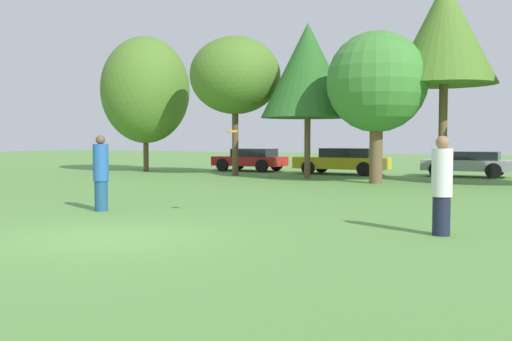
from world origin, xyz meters
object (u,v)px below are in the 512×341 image
person_thrower (101,173)px  tree_4 (445,33)px  tree_3 (377,83)px  tree_1 (235,76)px  person_catcher (442,185)px  tree_0 (145,90)px  parked_car_silver (469,163)px  tree_2 (308,71)px  parked_car_red (251,159)px  frisbee (232,131)px  parked_car_yellow (343,160)px

person_thrower → tree_4: tree_4 is taller
tree_3 → tree_4: (2.32, 1.30, 1.95)m
tree_1 → person_catcher: bearing=-48.2°
tree_3 → tree_0: bearing=169.6°
tree_1 → tree_4: tree_4 is taller
tree_3 → parked_car_silver: size_ratio=1.52×
tree_3 → tree_2: bearing=156.6°
tree_3 → parked_car_silver: tree_3 is taller
person_thrower → tree_0: 17.75m
tree_4 → parked_car_red: 12.81m
tree_1 → person_thrower: bearing=-73.7°
parked_car_silver → person_catcher: bearing=96.0°
person_thrower → frisbee: (3.51, 0.34, 1.00)m
person_thrower → tree_0: bearing=123.9°
parked_car_red → parked_car_yellow: bearing=174.7°
tree_0 → frisbee: bearing=-46.1°
tree_1 → parked_car_red: tree_1 is taller
tree_1 → tree_2: 3.80m
tree_0 → parked_car_silver: size_ratio=1.83×
tree_2 → parked_car_yellow: size_ratio=1.51×
frisbee → tree_1: bearing=119.5°
person_catcher → tree_0: 23.18m
parked_car_silver → parked_car_yellow: bearing=8.1°
person_catcher → person_thrower: bearing=-0.0°
tree_3 → person_thrower: bearing=-106.1°
person_catcher → parked_car_silver: 17.71m
tree_2 → parked_car_yellow: (0.49, 3.45, -4.11)m
person_catcher → frisbee: (-4.55, 0.22, 1.02)m
frisbee → parked_car_silver: frisbee is taller
person_catcher → tree_3: size_ratio=0.31×
tree_0 → tree_2: bearing=-5.2°
tree_0 → parked_car_yellow: tree_0 is taller
person_thrower → parked_car_yellow: 16.88m
tree_3 → parked_car_yellow: size_ratio=1.31×
person_catcher → tree_4: (-2.31, 13.04, 5.01)m
tree_4 → tree_1: bearing=177.7°
frisbee → tree_4: 13.61m
tree_3 → tree_4: size_ratio=0.75×
person_catcher → tree_0: tree_0 is taller
tree_3 → parked_car_red: size_ratio=1.55×
person_thrower → tree_2: bearing=89.8°
person_thrower → tree_1: 14.64m
person_thrower → frisbee: size_ratio=8.04×
person_thrower → tree_2: (-0.16, 13.42, 3.86)m
tree_0 → tree_4: tree_4 is taller
person_thrower → tree_4: 15.21m
tree_2 → parked_car_yellow: tree_2 is taller
person_thrower → tree_3: (3.43, 11.87, 3.05)m
parked_car_red → parked_car_silver: 11.29m
tree_0 → tree_2: (9.77, -0.89, 0.43)m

